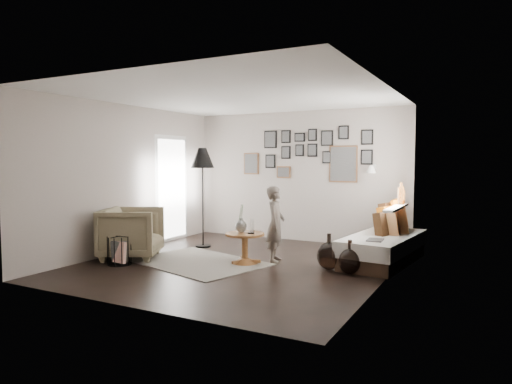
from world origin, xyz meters
The scene contains 23 objects.
ground centered at (0.00, 0.00, 0.00)m, with size 4.80×4.80×0.00m, color black.
wall_back centered at (0.00, 2.40, 1.30)m, with size 4.50×4.50×0.00m, color #A49990.
wall_front centered at (0.00, -2.40, 1.30)m, with size 4.50×4.50×0.00m, color #A49990.
wall_left centered at (-2.25, 0.00, 1.30)m, with size 4.80×4.80×0.00m, color #A49990.
wall_right centered at (2.25, 0.00, 1.30)m, with size 4.80×4.80×0.00m, color #A49990.
ceiling centered at (0.00, 0.00, 2.60)m, with size 4.80×4.80×0.00m, color white.
door_left centered at (-2.23, 1.20, 1.05)m, with size 0.00×2.14×2.14m.
window_right centered at (2.18, 1.34, 0.93)m, with size 0.15×1.32×1.30m.
gallery_wall centered at (0.29, 2.38, 1.74)m, with size 2.74×0.03×1.08m.
wall_sconce centered at (1.55, 2.13, 1.46)m, with size 0.18×0.36×0.16m.
rug centered at (-0.62, -0.22, 0.01)m, with size 2.06×1.44×0.01m, color beige.
pedestal_table centered at (0.09, 0.05, 0.22)m, with size 0.62×0.62×0.49m.
vase centered at (0.01, 0.07, 0.62)m, with size 0.18×0.18×0.44m.
candles centered at (0.20, 0.05, 0.60)m, with size 0.11×0.11×0.23m.
daybed centered at (2.00, 1.19, 0.31)m, with size 1.07×2.07×0.97m.
magazine_on_daybed centered at (2.00, 0.55, 0.46)m, with size 0.22×0.30×0.02m, color black.
armchair centered at (-1.76, -0.47, 0.42)m, with size 0.90×0.93×0.85m, color #70674B.
armchair_cushion centered at (-1.73, -0.42, 0.48)m, with size 0.38×0.38×0.10m, color white.
floor_lamp centered at (-1.28, 0.90, 1.60)m, with size 0.43×0.43×1.85m.
magazine_basket centered at (-1.62, -0.90, 0.22)m, with size 0.37×0.37×0.44m.
demijohn_large centered at (1.38, 0.29, 0.21)m, with size 0.36×0.36×0.54m.
demijohn_small centered at (1.73, 0.17, 0.19)m, with size 0.32×0.32×0.49m.
child centered at (0.44, 0.43, 0.60)m, with size 0.44×0.29×1.21m, color #534941.
Camera 1 is at (3.52, -6.13, 1.62)m, focal length 32.00 mm.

